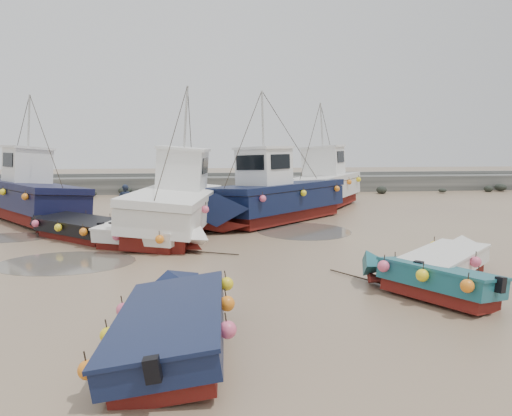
{
  "coord_description": "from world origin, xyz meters",
  "views": [
    {
      "loc": [
        0.03,
        -16.86,
        3.82
      ],
      "look_at": [
        2.29,
        1.56,
        1.4
      ],
      "focal_mm": 35.0,
      "sensor_mm": 36.0,
      "label": 1
    }
  ],
  "objects_px": {
    "dinghy_1": "(177,317)",
    "dinghy_2": "(425,275)",
    "dinghy_4": "(74,225)",
    "dinghy_5": "(150,234)",
    "dinghy_3": "(449,259)",
    "cabin_boat_2": "(271,195)",
    "cabin_boat_0": "(27,193)",
    "cabin_boat_1": "(177,202)",
    "cabin_boat_3": "(324,185)",
    "person": "(126,220)"
  },
  "relations": [
    {
      "from": "dinghy_3",
      "to": "cabin_boat_3",
      "type": "distance_m",
      "value": 16.34
    },
    {
      "from": "cabin_boat_2",
      "to": "dinghy_3",
      "type": "bearing_deg",
      "value": 155.45
    },
    {
      "from": "cabin_boat_1",
      "to": "dinghy_4",
      "type": "bearing_deg",
      "value": -158.38
    },
    {
      "from": "dinghy_1",
      "to": "cabin_boat_3",
      "type": "height_order",
      "value": "cabin_boat_3"
    },
    {
      "from": "dinghy_4",
      "to": "cabin_boat_0",
      "type": "relative_size",
      "value": 0.56
    },
    {
      "from": "dinghy_5",
      "to": "cabin_boat_0",
      "type": "xyz_separation_m",
      "value": [
        -6.71,
        7.97,
        0.76
      ]
    },
    {
      "from": "cabin_boat_1",
      "to": "person",
      "type": "relative_size",
      "value": 6.3
    },
    {
      "from": "cabin_boat_2",
      "to": "person",
      "type": "relative_size",
      "value": 5.03
    },
    {
      "from": "dinghy_3",
      "to": "dinghy_5",
      "type": "height_order",
      "value": "same"
    },
    {
      "from": "dinghy_3",
      "to": "cabin_boat_3",
      "type": "height_order",
      "value": "cabin_boat_3"
    },
    {
      "from": "dinghy_3",
      "to": "person",
      "type": "bearing_deg",
      "value": 177.83
    },
    {
      "from": "cabin_boat_1",
      "to": "cabin_boat_2",
      "type": "distance_m",
      "value": 4.94
    },
    {
      "from": "dinghy_1",
      "to": "dinghy_5",
      "type": "distance_m",
      "value": 8.91
    },
    {
      "from": "dinghy_1",
      "to": "dinghy_2",
      "type": "distance_m",
      "value": 6.41
    },
    {
      "from": "dinghy_2",
      "to": "dinghy_3",
      "type": "relative_size",
      "value": 0.96
    },
    {
      "from": "cabin_boat_1",
      "to": "cabin_boat_2",
      "type": "relative_size",
      "value": 1.25
    },
    {
      "from": "dinghy_5",
      "to": "cabin_boat_0",
      "type": "distance_m",
      "value": 10.44
    },
    {
      "from": "cabin_boat_2",
      "to": "cabin_boat_3",
      "type": "xyz_separation_m",
      "value": [
        4.15,
        5.75,
        0.01
      ]
    },
    {
      "from": "person",
      "to": "dinghy_4",
      "type": "bearing_deg",
      "value": 67.47
    },
    {
      "from": "dinghy_1",
      "to": "cabin_boat_3",
      "type": "bearing_deg",
      "value": 71.25
    },
    {
      "from": "dinghy_4",
      "to": "dinghy_5",
      "type": "relative_size",
      "value": 1.0
    },
    {
      "from": "person",
      "to": "cabin_boat_3",
      "type": "bearing_deg",
      "value": -165.02
    },
    {
      "from": "dinghy_4",
      "to": "cabin_boat_0",
      "type": "bearing_deg",
      "value": 76.09
    },
    {
      "from": "dinghy_3",
      "to": "dinghy_4",
      "type": "height_order",
      "value": "same"
    },
    {
      "from": "dinghy_1",
      "to": "dinghy_2",
      "type": "bearing_deg",
      "value": 23.68
    },
    {
      "from": "cabin_boat_3",
      "to": "person",
      "type": "relative_size",
      "value": 5.44
    },
    {
      "from": "dinghy_2",
      "to": "dinghy_3",
      "type": "bearing_deg",
      "value": 16.11
    },
    {
      "from": "cabin_boat_0",
      "to": "cabin_boat_1",
      "type": "xyz_separation_m",
      "value": [
        7.56,
        -4.53,
        -0.02
      ]
    },
    {
      "from": "dinghy_5",
      "to": "person",
      "type": "xyz_separation_m",
      "value": [
        -1.81,
        7.2,
        -0.56
      ]
    },
    {
      "from": "dinghy_2",
      "to": "cabin_boat_2",
      "type": "distance_m",
      "value": 12.38
    },
    {
      "from": "dinghy_5",
      "to": "dinghy_1",
      "type": "bearing_deg",
      "value": 33.87
    },
    {
      "from": "dinghy_2",
      "to": "dinghy_4",
      "type": "bearing_deg",
      "value": 107.63
    },
    {
      "from": "dinghy_1",
      "to": "person",
      "type": "relative_size",
      "value": 3.75
    },
    {
      "from": "dinghy_2",
      "to": "dinghy_3",
      "type": "xyz_separation_m",
      "value": [
        1.52,
        1.64,
        -0.02
      ]
    },
    {
      "from": "dinghy_3",
      "to": "cabin_boat_3",
      "type": "relative_size",
      "value": 0.49
    },
    {
      "from": "dinghy_3",
      "to": "dinghy_5",
      "type": "bearing_deg",
      "value": -162.62
    },
    {
      "from": "cabin_boat_0",
      "to": "cabin_boat_2",
      "type": "height_order",
      "value": "same"
    },
    {
      "from": "dinghy_5",
      "to": "cabin_boat_1",
      "type": "xyz_separation_m",
      "value": [
        0.85,
        3.44,
        0.75
      ]
    },
    {
      "from": "cabin_boat_2",
      "to": "cabin_boat_3",
      "type": "relative_size",
      "value": 0.92
    },
    {
      "from": "dinghy_4",
      "to": "dinghy_5",
      "type": "distance_m",
      "value": 4.15
    },
    {
      "from": "dinghy_3",
      "to": "cabin_boat_2",
      "type": "bearing_deg",
      "value": 155.07
    },
    {
      "from": "dinghy_2",
      "to": "cabin_boat_0",
      "type": "height_order",
      "value": "cabin_boat_0"
    },
    {
      "from": "dinghy_1",
      "to": "person",
      "type": "distance_m",
      "value": 16.32
    },
    {
      "from": "dinghy_2",
      "to": "cabin_boat_2",
      "type": "height_order",
      "value": "cabin_boat_2"
    },
    {
      "from": "dinghy_1",
      "to": "cabin_boat_0",
      "type": "distance_m",
      "value": 18.6
    },
    {
      "from": "cabin_boat_3",
      "to": "dinghy_4",
      "type": "bearing_deg",
      "value": -113.16
    },
    {
      "from": "cabin_boat_1",
      "to": "cabin_boat_3",
      "type": "height_order",
      "value": "same"
    },
    {
      "from": "dinghy_4",
      "to": "cabin_boat_3",
      "type": "relative_size",
      "value": 0.54
    },
    {
      "from": "dinghy_5",
      "to": "cabin_boat_1",
      "type": "height_order",
      "value": "cabin_boat_1"
    },
    {
      "from": "person",
      "to": "cabin_boat_0",
      "type": "bearing_deg",
      "value": -14.28
    }
  ]
}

